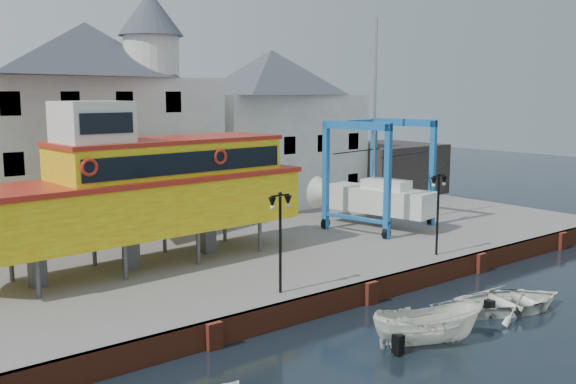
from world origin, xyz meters
TOP-DOWN VIEW (x-y plane):
  - ground at (0.00, 0.00)m, footprint 140.00×140.00m
  - hardstanding at (0.00, 11.00)m, footprint 44.00×22.00m
  - quay_wall at (-0.00, 0.10)m, footprint 44.00×0.47m
  - building_white_main at (-4.87, 18.39)m, footprint 14.00×8.30m
  - building_white_right at (9.00, 19.00)m, footprint 12.00×8.00m
  - shed_dark at (19.00, 17.00)m, footprint 8.00×7.00m
  - lamp_post_left at (-4.00, 1.20)m, footprint 1.12×0.32m
  - lamp_post_right at (6.00, 1.20)m, footprint 1.12×0.32m
  - tour_boat at (-7.14, 8.50)m, footprint 18.07×5.33m
  - travel_lift at (8.62, 8.57)m, footprint 6.61×8.54m
  - motorboat_a at (-1.62, -4.54)m, footprint 4.55×3.31m
  - motorboat_b at (4.15, -4.31)m, footprint 5.84×4.96m

SIDE VIEW (x-z plane):
  - ground at x=0.00m, z-range 0.00..0.00m
  - motorboat_a at x=-1.62m, z-range -0.83..0.83m
  - motorboat_b at x=4.15m, z-range -0.51..0.51m
  - hardstanding at x=0.00m, z-range 0.00..1.00m
  - quay_wall at x=0.00m, z-range 0.00..1.00m
  - shed_dark at x=19.00m, z-range 1.00..5.00m
  - travel_lift at x=8.62m, z-range -3.16..9.35m
  - lamp_post_left at x=-4.00m, z-range 2.07..6.27m
  - lamp_post_right at x=6.00m, z-range 2.07..6.27m
  - tour_boat at x=-7.14m, z-range 0.78..8.55m
  - building_white_right at x=9.00m, z-range 1.00..12.20m
  - building_white_main at x=-4.87m, z-range 0.34..14.34m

